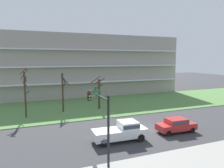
{
  "coord_description": "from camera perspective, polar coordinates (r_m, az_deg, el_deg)",
  "views": [
    {
      "loc": [
        -12.51,
        -20.52,
        8.17
      ],
      "look_at": [
        -1.91,
        6.0,
        4.76
      ],
      "focal_mm": 33.8,
      "sensor_mm": 36.0,
      "label": 1
    }
  ],
  "objects": [
    {
      "name": "ground",
      "position": [
        25.39,
        9.27,
        -12.05
      ],
      "size": [
        160.0,
        160.0,
        0.0
      ],
      "primitive_type": "plane",
      "color": "#38383A"
    },
    {
      "name": "sidewalk_curb_near",
      "position": [
        19.47,
        22.15,
        -18.28
      ],
      "size": [
        80.0,
        4.0,
        0.15
      ],
      "primitive_type": "cube",
      "color": "#99968E",
      "rests_on": "ground"
    },
    {
      "name": "grass_lawn_strip",
      "position": [
        37.61,
        -1.84,
        -5.67
      ],
      "size": [
        80.0,
        16.0,
        0.08
      ],
      "primitive_type": "cube",
      "color": "#547F42",
      "rests_on": "ground"
    },
    {
      "name": "apartment_building",
      "position": [
        50.87,
        -7.57,
        5.07
      ],
      "size": [
        42.79,
        14.46,
        13.35
      ],
      "color": "#9E938C",
      "rests_on": "ground"
    },
    {
      "name": "tree_far_left",
      "position": [
        31.32,
        -22.45,
        -2.16
      ],
      "size": [
        1.22,
        1.0,
        6.91
      ],
      "color": "#423023",
      "rests_on": "ground"
    },
    {
      "name": "tree_left",
      "position": [
        32.87,
        -13.1,
        -1.92
      ],
      "size": [
        1.38,
        1.42,
        6.06
      ],
      "color": "#423023",
      "rests_on": "ground"
    },
    {
      "name": "tree_center",
      "position": [
        34.37,
        -3.62,
        -2.12
      ],
      "size": [
        2.47,
        1.84,
        5.31
      ],
      "color": "#423023",
      "rests_on": "ground"
    },
    {
      "name": "pickup_white_near_left",
      "position": [
        21.58,
        2.69,
        -12.55
      ],
      "size": [
        5.47,
        2.2,
        1.95
      ],
      "rotation": [
        0.0,
        0.0,
        -0.04
      ],
      "color": "white",
      "rests_on": "ground"
    },
    {
      "name": "sedan_red_center_left",
      "position": [
        25.01,
        16.97,
        -10.46
      ],
      "size": [
        4.47,
        1.98,
        1.57
      ],
      "rotation": [
        0.0,
        0.0,
        -0.04
      ],
      "color": "#B22828",
      "rests_on": "ground"
    },
    {
      "name": "traffic_signal_mast",
      "position": [
        17.3,
        -3.34,
        -7.6
      ],
      "size": [
        0.9,
        5.5,
        5.58
      ],
      "color": "black",
      "rests_on": "ground"
    }
  ]
}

